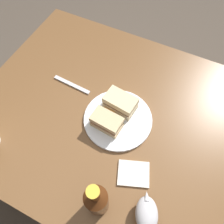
{
  "coord_description": "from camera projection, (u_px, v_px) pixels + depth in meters",
  "views": [
    {
      "loc": [
        -0.22,
        0.39,
        1.5
      ],
      "look_at": [
        -0.03,
        0.01,
        0.74
      ],
      "focal_mm": 35.46,
      "sensor_mm": 36.0,
      "label": 1
    }
  ],
  "objects": [
    {
      "name": "sandwich_half_right",
      "position": [
        107.0,
        122.0,
        0.83
      ],
      "size": [
        0.12,
        0.08,
        0.06
      ],
      "color": "#CCB284",
      "rests_on": "plate"
    },
    {
      "name": "napkin",
      "position": [
        134.0,
        174.0,
        0.78
      ],
      "size": [
        0.13,
        0.12,
        0.01
      ],
      "primitive_type": "cube",
      "rotation": [
        0.0,
        0.0,
        0.36
      ],
      "color": "silver",
      "rests_on": "dining_table"
    },
    {
      "name": "potato_wedge_middle",
      "position": [
        108.0,
        107.0,
        0.89
      ],
      "size": [
        0.04,
        0.04,
        0.01
      ],
      "primitive_type": "cube",
      "rotation": [
        0.0,
        0.0,
        5.45
      ],
      "color": "#AD702D",
      "rests_on": "plate"
    },
    {
      "name": "plate",
      "position": [
        118.0,
        119.0,
        0.88
      ],
      "size": [
        0.27,
        0.27,
        0.01
      ],
      "primitive_type": "cylinder",
      "color": "white",
      "rests_on": "dining_table"
    },
    {
      "name": "sandwich_half_left",
      "position": [
        120.0,
        103.0,
        0.87
      ],
      "size": [
        0.13,
        0.09,
        0.07
      ],
      "color": "beige",
      "rests_on": "plate"
    },
    {
      "name": "cider_bottle",
      "position": [
        97.0,
        200.0,
        0.65
      ],
      "size": [
        0.07,
        0.07,
        0.25
      ],
      "color": "#47230F",
      "rests_on": "dining_table"
    },
    {
      "name": "dining_table",
      "position": [
        108.0,
        143.0,
        1.22
      ],
      "size": [
        1.09,
        0.92,
        0.71
      ],
      "primitive_type": "cube",
      "color": "brown",
      "rests_on": "ground"
    },
    {
      "name": "gravy_boat",
      "position": [
        147.0,
        214.0,
        0.68
      ],
      "size": [
        0.11,
        0.13,
        0.06
      ],
      "color": "#B7B7BC",
      "rests_on": "dining_table"
    },
    {
      "name": "potato_wedge_back",
      "position": [
        111.0,
        113.0,
        0.87
      ],
      "size": [
        0.03,
        0.05,
        0.02
      ],
      "primitive_type": "cube",
      "rotation": [
        0.0,
        0.0,
        1.25
      ],
      "color": "#AD702D",
      "rests_on": "plate"
    },
    {
      "name": "fork",
      "position": [
        72.0,
        85.0,
        0.97
      ],
      "size": [
        0.18,
        0.03,
        0.01
      ],
      "primitive_type": "cube",
      "rotation": [
        0.0,
        0.0,
        6.23
      ],
      "color": "silver",
      "rests_on": "dining_table"
    },
    {
      "name": "ground_plane",
      "position": [
        109.0,
        161.0,
        1.53
      ],
      "size": [
        6.0,
        6.0,
        0.0
      ],
      "primitive_type": "plane",
      "color": "#4C4238"
    },
    {
      "name": "potato_wedge_front",
      "position": [
        108.0,
        120.0,
        0.86
      ],
      "size": [
        0.04,
        0.04,
        0.02
      ],
      "primitive_type": "cube",
      "rotation": [
        0.0,
        0.0,
        0.82
      ],
      "color": "#B77F33",
      "rests_on": "plate"
    }
  ]
}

